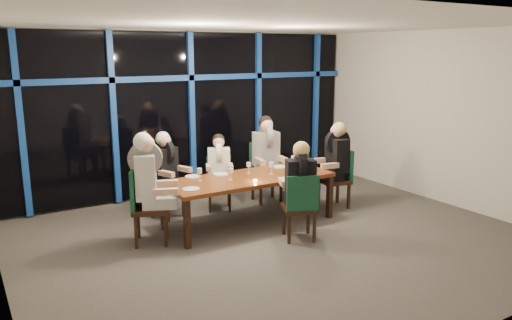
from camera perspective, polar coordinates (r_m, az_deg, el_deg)
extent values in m
plane|color=#524D48|center=(7.25, 2.50, -9.01)|extent=(7.00, 7.00, 0.00)
cube|color=silver|center=(9.45, -7.63, 5.35)|extent=(7.00, 0.04, 3.00)
cube|color=silver|center=(4.72, 23.43, -2.70)|extent=(7.00, 0.04, 3.00)
cube|color=silver|center=(9.25, 20.97, 4.48)|extent=(0.04, 6.00, 3.00)
cube|color=white|center=(6.76, 2.75, 15.40)|extent=(7.00, 6.00, 0.04)
cube|color=black|center=(9.40, -7.49, 5.31)|extent=(6.86, 0.04, 2.94)
cube|color=#133D96|center=(8.60, -25.30, 3.57)|extent=(0.10, 0.10, 2.94)
cube|color=#133D96|center=(8.87, -15.96, 4.51)|extent=(0.10, 0.10, 2.94)
cube|color=#133D96|center=(9.35, -7.36, 5.28)|extent=(0.10, 0.10, 2.94)
cube|color=#133D96|center=(10.03, 0.26, 5.86)|extent=(0.10, 0.10, 2.94)
cube|color=#133D96|center=(10.85, 6.82, 6.27)|extent=(0.10, 0.10, 2.94)
cube|color=#133D96|center=(9.30, -7.47, 9.32)|extent=(6.86, 0.10, 0.10)
cube|color=#FF2D14|center=(10.11, -2.54, 9.60)|extent=(0.60, 0.05, 0.35)
cube|color=brown|center=(7.67, -0.78, -2.13)|extent=(2.60, 1.00, 0.06)
cube|color=black|center=(6.87, -7.88, -7.29)|extent=(0.08, 0.08, 0.69)
cube|color=black|center=(8.12, 8.41, -4.19)|extent=(0.08, 0.08, 0.69)
cube|color=black|center=(7.64, -10.54, -5.33)|extent=(0.08, 0.08, 0.69)
cube|color=black|center=(8.78, 4.74, -2.82)|extent=(0.08, 0.08, 0.69)
cube|color=black|center=(8.16, -10.09, -3.46)|extent=(0.58, 0.58, 0.06)
cube|color=#174B32|center=(8.23, -11.12, -1.45)|extent=(0.43, 0.22, 0.49)
cube|color=black|center=(7.99, -10.04, -5.57)|extent=(0.05, 0.05, 0.41)
cube|color=black|center=(8.23, -8.28, -4.97)|extent=(0.05, 0.05, 0.41)
cube|color=black|center=(8.24, -11.77, -5.09)|extent=(0.05, 0.05, 0.41)
cube|color=black|center=(8.47, -10.02, -4.53)|extent=(0.05, 0.05, 0.41)
cube|color=black|center=(8.44, -4.21, -3.00)|extent=(0.54, 0.54, 0.05)
cube|color=#174B32|center=(8.55, -4.29, -1.09)|extent=(0.39, 0.21, 0.45)
cube|color=black|center=(8.34, -5.27, -4.77)|extent=(0.05, 0.05, 0.38)
cube|color=black|center=(8.35, -3.02, -4.71)|extent=(0.05, 0.05, 0.38)
cube|color=black|center=(8.65, -5.32, -4.13)|extent=(0.05, 0.05, 0.38)
cube|color=black|center=(8.66, -3.15, -4.07)|extent=(0.05, 0.05, 0.38)
cube|color=black|center=(8.85, 1.24, -1.72)|extent=(0.56, 0.56, 0.06)
cube|color=#174B32|center=(8.98, 0.73, 0.39)|extent=(0.49, 0.14, 0.54)
cube|color=black|center=(8.67, 0.53, -3.78)|extent=(0.05, 0.05, 0.45)
cube|color=black|center=(8.82, 2.88, -3.53)|extent=(0.05, 0.05, 0.45)
cube|color=black|center=(9.02, -0.38, -3.14)|extent=(0.05, 0.05, 0.45)
cube|color=black|center=(9.16, 1.90, -2.91)|extent=(0.05, 0.05, 0.45)
cube|color=black|center=(7.11, -11.93, -5.47)|extent=(0.65, 0.65, 0.07)
cube|color=#174B32|center=(7.04, -13.83, -3.20)|extent=(0.24, 0.48, 0.55)
cube|color=black|center=(7.00, -10.28, -7.99)|extent=(0.06, 0.06, 0.46)
cube|color=black|center=(7.37, -10.20, -6.92)|extent=(0.06, 0.06, 0.46)
cube|color=black|center=(7.02, -13.55, -8.06)|extent=(0.06, 0.06, 0.46)
cube|color=black|center=(7.39, -13.30, -6.99)|extent=(0.06, 0.06, 0.46)
cube|color=black|center=(8.64, 8.90, -2.36)|extent=(0.54, 0.54, 0.06)
cube|color=#174B32|center=(8.67, 10.16, -0.44)|extent=(0.14, 0.47, 0.52)
cube|color=black|center=(8.77, 7.19, -3.76)|extent=(0.05, 0.05, 0.44)
cube|color=black|center=(8.46, 8.37, -4.41)|extent=(0.05, 0.05, 0.44)
cube|color=black|center=(8.95, 9.30, -3.50)|extent=(0.05, 0.05, 0.44)
cube|color=black|center=(8.64, 10.54, -4.12)|extent=(0.05, 0.05, 0.44)
cube|color=black|center=(7.15, 4.96, -5.51)|extent=(0.59, 0.59, 0.06)
cube|color=#174B32|center=(6.88, 5.38, -3.87)|extent=(0.44, 0.22, 0.50)
cube|color=black|center=(7.44, 5.97, -6.78)|extent=(0.05, 0.05, 0.42)
cube|color=black|center=(7.36, 3.22, -6.94)|extent=(0.05, 0.05, 0.42)
cube|color=black|center=(7.11, 6.69, -7.72)|extent=(0.05, 0.05, 0.42)
cube|color=black|center=(7.02, 3.81, -7.90)|extent=(0.05, 0.05, 0.42)
cube|color=black|center=(8.05, -9.53, -2.93)|extent=(0.49, 0.52, 0.14)
cube|color=black|center=(8.08, -10.40, -0.53)|extent=(0.45, 0.37, 0.55)
cylinder|color=black|center=(8.04, -10.46, 0.97)|extent=(0.25, 0.42, 0.41)
sphere|color=tan|center=(7.99, -10.41, 2.19)|extent=(0.21, 0.21, 0.21)
sphere|color=silver|center=(8.02, -10.61, 2.43)|extent=(0.23, 0.23, 0.23)
cube|color=tan|center=(7.80, -10.20, -1.55)|extent=(0.19, 0.30, 0.08)
cube|color=tan|center=(8.07, -8.21, -1.01)|extent=(0.19, 0.30, 0.08)
cube|color=white|center=(8.31, -4.19, -2.60)|extent=(0.46, 0.48, 0.13)
cube|color=white|center=(8.38, -4.26, -0.36)|extent=(0.42, 0.35, 0.51)
cylinder|color=white|center=(8.33, -4.29, 0.98)|extent=(0.24, 0.38, 0.38)
sphere|color=tan|center=(8.29, -4.30, 2.06)|extent=(0.19, 0.19, 0.19)
sphere|color=black|center=(8.32, -4.31, 2.29)|extent=(0.21, 0.21, 0.21)
cube|color=tan|center=(8.16, -5.47, -0.81)|extent=(0.18, 0.28, 0.07)
cube|color=tan|center=(8.18, -2.93, -0.75)|extent=(0.18, 0.28, 0.07)
cube|color=black|center=(8.71, 1.56, -1.23)|extent=(0.46, 0.52, 0.15)
cube|color=black|center=(8.79, 1.15, 1.27)|extent=(0.47, 0.33, 0.60)
cylinder|color=black|center=(8.74, 1.15, 2.80)|extent=(0.19, 0.46, 0.45)
sphere|color=tan|center=(8.69, 1.21, 4.04)|extent=(0.23, 0.23, 0.23)
sphere|color=black|center=(8.73, 1.11, 4.28)|extent=(0.25, 0.25, 0.25)
cube|color=tan|center=(8.51, 0.45, -0.17)|extent=(0.14, 0.33, 0.09)
cube|color=tan|center=(8.67, 3.11, 0.05)|extent=(0.14, 0.33, 0.09)
cube|color=black|center=(7.07, -10.89, -4.59)|extent=(0.58, 0.55, 0.15)
cube|color=black|center=(6.98, -12.46, -1.77)|extent=(0.42, 0.51, 0.62)
cylinder|color=black|center=(6.93, -12.55, 0.18)|extent=(0.47, 0.28, 0.46)
sphere|color=tan|center=(6.89, -12.45, 1.80)|extent=(0.23, 0.23, 0.23)
sphere|color=silver|center=(6.88, -12.83, 2.06)|extent=(0.25, 0.25, 0.25)
cube|color=tan|center=(6.80, -10.28, -3.60)|extent=(0.34, 0.21, 0.09)
cube|color=tan|center=(7.23, -10.19, -2.64)|extent=(0.34, 0.21, 0.09)
cube|color=black|center=(8.55, 8.20, -1.77)|extent=(0.50, 0.45, 0.15)
cube|color=black|center=(8.56, 9.25, 0.55)|extent=(0.32, 0.45, 0.58)
cylinder|color=black|center=(8.51, 9.30, 2.06)|extent=(0.45, 0.18, 0.44)
sphere|color=tan|center=(8.47, 9.22, 3.29)|extent=(0.22, 0.22, 0.22)
sphere|color=tan|center=(8.49, 9.47, 3.51)|extent=(0.24, 0.24, 0.24)
cube|color=tan|center=(8.64, 7.10, -0.08)|extent=(0.32, 0.14, 0.08)
cube|color=tan|center=(8.28, 8.44, -0.66)|extent=(0.32, 0.14, 0.08)
cube|color=black|center=(7.23, 4.75, -4.46)|extent=(0.50, 0.53, 0.14)
cube|color=black|center=(6.99, 5.10, -2.24)|extent=(0.46, 0.38, 0.56)
cylinder|color=black|center=(6.94, 5.13, -0.47)|extent=(0.26, 0.43, 0.42)
sphere|color=tan|center=(6.92, 5.12, 1.02)|extent=(0.21, 0.21, 0.21)
sphere|color=tan|center=(6.88, 5.21, 1.20)|extent=(0.23, 0.23, 0.23)
cube|color=tan|center=(7.29, 6.19, -2.41)|extent=(0.19, 0.31, 0.08)
cube|color=tan|center=(7.20, 3.09, -2.54)|extent=(0.19, 0.31, 0.08)
cylinder|color=white|center=(7.70, -7.25, -1.89)|extent=(0.24, 0.24, 0.01)
cylinder|color=white|center=(7.81, -4.08, -1.62)|extent=(0.24, 0.24, 0.01)
cylinder|color=white|center=(8.28, 2.71, -0.78)|extent=(0.24, 0.24, 0.01)
cylinder|color=white|center=(7.02, -7.45, -3.31)|extent=(0.24, 0.24, 0.01)
cylinder|color=white|center=(8.31, 5.61, -0.79)|extent=(0.24, 0.24, 0.01)
cylinder|color=white|center=(7.59, 4.04, -2.03)|extent=(0.24, 0.24, 0.01)
cylinder|color=black|center=(8.20, 5.94, -0.20)|extent=(0.07, 0.07, 0.23)
cylinder|color=black|center=(8.17, 5.96, 0.89)|extent=(0.03, 0.03, 0.09)
cylinder|color=silver|center=(8.20, 5.94, -0.20)|extent=(0.07, 0.07, 0.06)
cylinder|color=silver|center=(7.98, 4.96, -0.64)|extent=(0.11, 0.11, 0.20)
cylinder|color=silver|center=(8.01, 5.31, -0.45)|extent=(0.02, 0.02, 0.14)
cylinder|color=#FFA04C|center=(7.37, -0.10, -2.38)|extent=(0.05, 0.05, 0.03)
cylinder|color=silver|center=(7.49, -2.90, -2.25)|extent=(0.06, 0.06, 0.01)
cylinder|color=silver|center=(7.47, -2.90, -1.86)|extent=(0.01, 0.01, 0.10)
cylinder|color=silver|center=(7.45, -2.91, -1.23)|extent=(0.07, 0.07, 0.07)
cylinder|color=white|center=(7.87, -0.83, -1.51)|extent=(0.07, 0.07, 0.01)
cylinder|color=white|center=(7.85, -0.83, -1.13)|extent=(0.01, 0.01, 0.10)
cylinder|color=white|center=(7.83, -0.84, -0.51)|extent=(0.07, 0.07, 0.07)
cylinder|color=silver|center=(7.83, 1.77, -1.58)|extent=(0.07, 0.07, 0.01)
cylinder|color=silver|center=(7.82, 1.77, -1.18)|extent=(0.01, 0.01, 0.11)
cylinder|color=silver|center=(7.80, 1.78, -0.53)|extent=(0.07, 0.07, 0.07)
cylinder|color=silver|center=(7.46, -6.46, -2.36)|extent=(0.07, 0.07, 0.01)
cylinder|color=silver|center=(7.45, -6.47, -1.93)|extent=(0.01, 0.01, 0.11)
cylinder|color=silver|center=(7.43, -6.49, -1.24)|extent=(0.07, 0.07, 0.08)
cylinder|color=silver|center=(8.37, 4.27, -0.69)|extent=(0.07, 0.07, 0.01)
cylinder|color=silver|center=(8.36, 4.28, -0.33)|extent=(0.01, 0.01, 0.10)
cylinder|color=silver|center=(8.34, 4.29, 0.25)|extent=(0.07, 0.07, 0.07)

